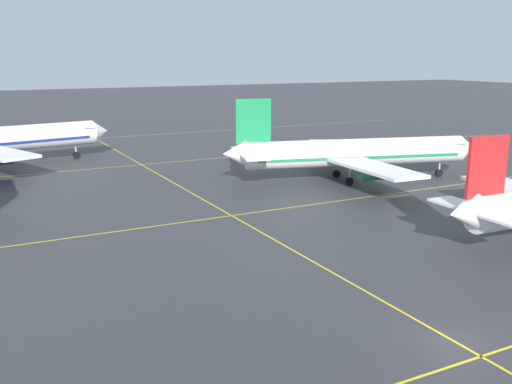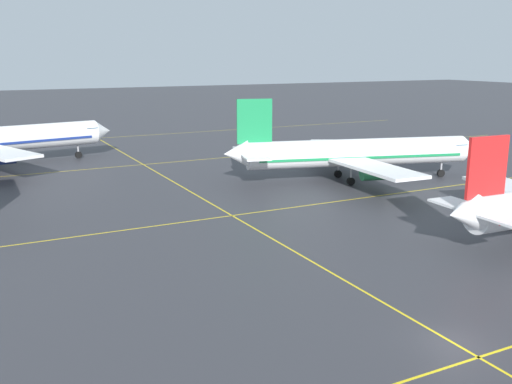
# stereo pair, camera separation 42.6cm
# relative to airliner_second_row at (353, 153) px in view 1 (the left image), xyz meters

# --- Properties ---
(ground_plane) EXTENTS (600.00, 600.00, 0.00)m
(ground_plane) POSITION_rel_airliner_second_row_xyz_m (-22.86, -41.08, -3.98)
(ground_plane) COLOR #333338
(airliner_second_row) EXTENTS (36.95, 31.48, 11.65)m
(airliner_second_row) POSITION_rel_airliner_second_row_xyz_m (0.00, 0.00, 0.00)
(airliner_second_row) COLOR white
(airliner_second_row) RESTS_ON ground
(taxiway_markings) EXTENTS (157.05, 151.31, 0.01)m
(taxiway_markings) POSITION_rel_airliner_second_row_xyz_m (-22.86, 8.51, -3.97)
(taxiway_markings) COLOR yellow
(taxiway_markings) RESTS_ON ground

